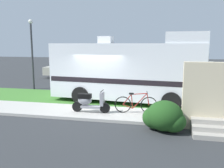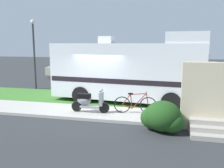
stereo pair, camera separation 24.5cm
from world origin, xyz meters
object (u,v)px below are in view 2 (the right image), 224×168
bicycle (135,104)px  pickup_truck_far (87,67)px  scooter (89,102)px  motorhome_rv (129,70)px  pickup_truck_near (212,76)px  bottle_spare (202,117)px  bottle_green (203,119)px  street_lamp_post (34,48)px

bicycle → pickup_truck_far: (-5.80, 10.58, 0.45)m
scooter → pickup_truck_far: pickup_truck_far is taller
motorhome_rv → pickup_truck_near: (4.72, 4.52, -0.72)m
motorhome_rv → bottle_spare: bearing=-40.7°
pickup_truck_near → scooter: bearing=-130.2°
bottle_green → bicycle: bearing=166.9°
pickup_truck_far → bottle_spare: 13.90m
street_lamp_post → bottle_green: bearing=-27.7°
motorhome_rv → bicycle: (0.63, -2.32, -1.17)m
pickup_truck_near → bottle_spare: bearing=-101.4°
motorhome_rv → pickup_truck_far: (-5.17, 8.26, -0.72)m
motorhome_rv → bicycle: motorhome_rv is taller
pickup_truck_far → bottle_spare: bearing=-52.7°
motorhome_rv → bottle_green: 4.62m
motorhome_rv → pickup_truck_far: size_ratio=1.36×
scooter → street_lamp_post: size_ratio=0.36×
motorhome_rv → bottle_spare: (3.24, -2.79, -1.44)m
bicycle → pickup_truck_near: bearing=59.2°
pickup_truck_near → bottle_spare: 7.49m
scooter → street_lamp_post: street_lamp_post is taller
bicycle → street_lamp_post: (-7.37, 4.64, 2.24)m
pickup_truck_far → street_lamp_post: (-1.57, -5.94, 1.79)m
motorhome_rv → pickup_truck_near: size_ratio=1.37×
bicycle → pickup_truck_far: size_ratio=0.31×
bicycle → street_lamp_post: 8.99m
bicycle → pickup_truck_near: size_ratio=0.31×
bicycle → pickup_truck_near: (4.09, 6.84, 0.46)m
bottle_spare → scooter: bearing=178.0°
motorhome_rv → bottle_green: (3.26, -2.94, -1.44)m
motorhome_rv → scooter: 3.14m
bottle_spare → street_lamp_post: street_lamp_post is taller
scooter → bicycle: (1.95, 0.30, -0.07)m
bicycle → bottle_green: (2.63, -0.61, -0.27)m
bottle_green → street_lamp_post: 11.57m
scooter → bottle_spare: scooter is taller
pickup_truck_near → street_lamp_post: bearing=-169.1°
bicycle → pickup_truck_near: 7.98m
bicycle → street_lamp_post: bearing=147.8°
scooter → pickup_truck_near: pickup_truck_near is taller
bicycle → street_lamp_post: size_ratio=0.39×
bottle_green → scooter: bearing=176.1°
bottle_green → bottle_spare: size_ratio=0.97×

